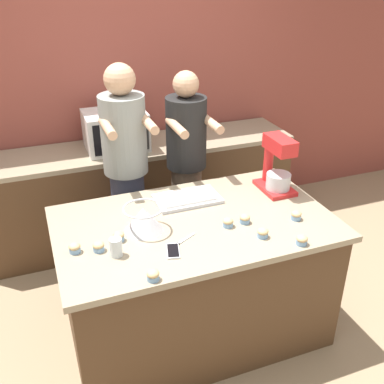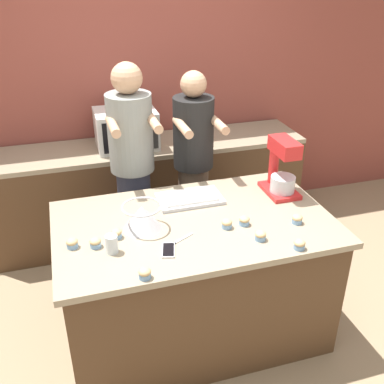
{
  "view_description": "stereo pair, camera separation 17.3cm",
  "coord_description": "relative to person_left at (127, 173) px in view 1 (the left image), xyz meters",
  "views": [
    {
      "loc": [
        -0.88,
        -2.25,
        2.36
      ],
      "look_at": [
        0.0,
        0.05,
        1.08
      ],
      "focal_mm": 42.0,
      "sensor_mm": 36.0,
      "label": 1
    },
    {
      "loc": [
        -0.71,
        -2.31,
        2.36
      ],
      "look_at": [
        0.0,
        0.05,
        1.08
      ],
      "focal_mm": 42.0,
      "sensor_mm": 36.0,
      "label": 2
    }
  ],
  "objects": [
    {
      "name": "person_left",
      "position": [
        0.0,
        0.0,
        0.0
      ],
      "size": [
        0.35,
        0.51,
        1.74
      ],
      "color": "#33384C",
      "rests_on": "ground_plane"
    },
    {
      "name": "mixing_bowl",
      "position": [
        -0.08,
        -0.78,
        0.06
      ],
      "size": [
        0.25,
        0.25,
        0.16
      ],
      "color": "#BCBCC1",
      "rests_on": "island_counter"
    },
    {
      "name": "cupcake_3",
      "position": [
        0.55,
        -1.11,
        0.01
      ],
      "size": [
        0.07,
        0.07,
        0.06
      ],
      "color": "#759EC6",
      "rests_on": "island_counter"
    },
    {
      "name": "cell_phone",
      "position": [
        0.01,
        -1.07,
        -0.02
      ],
      "size": [
        0.1,
        0.16,
        0.01
      ],
      "color": "silver",
      "rests_on": "island_counter"
    },
    {
      "name": "stand_mixer",
      "position": [
        0.93,
        -0.6,
        0.15
      ],
      "size": [
        0.2,
        0.3,
        0.4
      ],
      "color": "red",
      "rests_on": "island_counter"
    },
    {
      "name": "back_wall",
      "position": [
        0.25,
        0.93,
        0.43
      ],
      "size": [
        10.0,
        0.06,
        2.7
      ],
      "color": "brown",
      "rests_on": "ground_plane"
    },
    {
      "name": "ground_plane",
      "position": [
        0.25,
        -0.8,
        -0.92
      ],
      "size": [
        16.0,
        16.0,
        0.0
      ],
      "primitive_type": "plane",
      "color": "#937A5B"
    },
    {
      "name": "person_right",
      "position": [
        0.48,
        -0.0,
        -0.05
      ],
      "size": [
        0.33,
        0.5,
        1.65
      ],
      "color": "brown",
      "rests_on": "ground_plane"
    },
    {
      "name": "cupcake_5",
      "position": [
        -0.5,
        -0.87,
        0.01
      ],
      "size": [
        0.07,
        0.07,
        0.06
      ],
      "color": "#759EC6",
      "rests_on": "island_counter"
    },
    {
      "name": "microwave_oven",
      "position": [
        0.05,
        0.58,
        0.14
      ],
      "size": [
        0.51,
        0.4,
        0.32
      ],
      "color": "silver",
      "rests_on": "back_counter"
    },
    {
      "name": "drinking_glass",
      "position": [
        -0.29,
        -0.99,
        0.03
      ],
      "size": [
        0.07,
        0.07,
        0.11
      ],
      "color": "silver",
      "rests_on": "island_counter"
    },
    {
      "name": "cupcake_7",
      "position": [
        0.53,
        -0.93,
        0.01
      ],
      "size": [
        0.07,
        0.07,
        0.06
      ],
      "color": "#759EC6",
      "rests_on": "island_counter"
    },
    {
      "name": "cupcake_1",
      "position": [
        -0.25,
        -0.85,
        0.01
      ],
      "size": [
        0.07,
        0.07,
        0.06
      ],
      "color": "#759EC6",
      "rests_on": "island_counter"
    },
    {
      "name": "cupcake_0",
      "position": [
        0.41,
        -0.93,
        0.01
      ],
      "size": [
        0.07,
        0.07,
        0.06
      ],
      "color": "#759EC6",
      "rests_on": "island_counter"
    },
    {
      "name": "cupcake_2",
      "position": [
        -0.38,
        -0.91,
        0.01
      ],
      "size": [
        0.07,
        0.07,
        0.06
      ],
      "color": "#759EC6",
      "rests_on": "island_counter"
    },
    {
      "name": "cupcake_4",
      "position": [
        0.85,
        -1.0,
        0.01
      ],
      "size": [
        0.07,
        0.07,
        0.06
      ],
      "color": "#759EC6",
      "rests_on": "island_counter"
    },
    {
      "name": "cupcake_8",
      "position": [
        -0.16,
        -1.26,
        0.01
      ],
      "size": [
        0.07,
        0.07,
        0.06
      ],
      "color": "#759EC6",
      "rests_on": "island_counter"
    },
    {
      "name": "island_counter",
      "position": [
        0.25,
        -0.8,
        -0.47
      ],
      "size": [
        1.74,
        1.04,
        0.9
      ],
      "color": "#4C331E",
      "rests_on": "ground_plane"
    },
    {
      "name": "cupcake_6",
      "position": [
        0.73,
        -1.26,
        0.01
      ],
      "size": [
        0.07,
        0.07,
        0.06
      ],
      "color": "#759EC6",
      "rests_on": "island_counter"
    },
    {
      "name": "baking_tray",
      "position": [
        0.3,
        -0.53,
        -0.01
      ],
      "size": [
        0.44,
        0.26,
        0.04
      ],
      "color": "#BCBCC1",
      "rests_on": "island_counter"
    },
    {
      "name": "knife",
      "position": [
        0.08,
        -0.99,
        -0.02
      ],
      "size": [
        0.2,
        0.12,
        0.01
      ],
      "color": "#BCBCC1",
      "rests_on": "island_counter"
    },
    {
      "name": "back_counter",
      "position": [
        0.25,
        0.58,
        -0.47
      ],
      "size": [
        2.8,
        0.6,
        0.9
      ],
      "color": "#4C331E",
      "rests_on": "ground_plane"
    }
  ]
}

